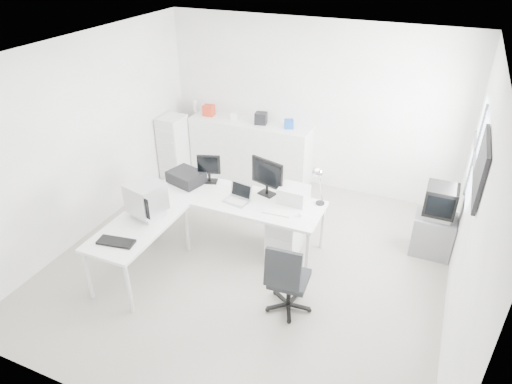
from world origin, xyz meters
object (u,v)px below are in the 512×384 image
at_px(drawer_pedestal, 285,234).
at_px(laser_printer, 294,194).
at_px(filing_cabinet, 174,147).
at_px(lcd_monitor_large, 267,177).
at_px(crt_tv, 440,203).
at_px(sideboard, 250,150).
at_px(side_desk, 141,249).
at_px(main_desk, 237,220).
at_px(laptop, 236,195).
at_px(crt_monitor, 146,200).
at_px(inkjet_printer, 186,177).
at_px(lcd_monitor_small, 209,169).
at_px(office_chair, 290,276).
at_px(tv_cabinet, 433,234).

relative_size(drawer_pedestal, laser_printer, 1.59).
bearing_deg(filing_cabinet, drawer_pedestal, -27.65).
bearing_deg(drawer_pedestal, lcd_monitor_large, 150.26).
bearing_deg(crt_tv, sideboard, 162.27).
relative_size(side_desk, drawer_pedestal, 2.33).
height_order(main_desk, crt_tv, crt_tv).
relative_size(lcd_monitor_large, laptop, 1.55).
bearing_deg(crt_monitor, laser_printer, 47.35).
bearing_deg(inkjet_printer, lcd_monitor_small, 42.06).
height_order(inkjet_printer, filing_cabinet, filing_cabinet).
bearing_deg(laser_printer, laptop, -154.09).
height_order(main_desk, office_chair, office_chair).
bearing_deg(tv_cabinet, main_desk, -161.45).
xyz_separation_m(laser_printer, office_chair, (0.37, -1.17, -0.37)).
height_order(crt_monitor, crt_tv, crt_monitor).
bearing_deg(main_desk, sideboard, 108.47).
bearing_deg(lcd_monitor_small, lcd_monitor_large, -18.52).
bearing_deg(crt_monitor, inkjet_printer, 103.58).
bearing_deg(lcd_monitor_small, sideboard, 74.32).
distance_m(side_desk, laser_printer, 2.13).
xyz_separation_m(drawer_pedestal, filing_cabinet, (-2.62, 1.37, 0.27)).
relative_size(side_desk, sideboard, 0.65).
xyz_separation_m(main_desk, inkjet_printer, (-0.85, 0.10, 0.46)).
bearing_deg(crt_tv, office_chair, -128.72).
distance_m(drawer_pedestal, lcd_monitor_small, 1.43).
bearing_deg(sideboard, laser_printer, -50.41).
xyz_separation_m(lcd_monitor_large, crt_tv, (2.23, 0.61, -0.21)).
bearing_deg(main_desk, laser_printer, 16.35).
xyz_separation_m(lcd_monitor_large, filing_cabinet, (-2.27, 1.17, -0.45)).
xyz_separation_m(side_desk, crt_monitor, (0.00, 0.25, 0.60)).
relative_size(main_desk, side_desk, 1.71).
height_order(main_desk, sideboard, sideboard).
bearing_deg(crt_tv, inkjet_printer, -167.42).
distance_m(main_desk, filing_cabinet, 2.40).
bearing_deg(laptop, lcd_monitor_small, 159.15).
bearing_deg(crt_tv, tv_cabinet, 0.00).
relative_size(office_chair, tv_cabinet, 1.66).
relative_size(lcd_monitor_small, crt_tv, 0.83).
bearing_deg(lcd_monitor_small, crt_monitor, -123.78).
xyz_separation_m(side_desk, crt_tv, (3.43, 1.96, 0.43)).
distance_m(side_desk, lcd_monitor_small, 1.50).
xyz_separation_m(lcd_monitor_small, crt_tv, (3.13, 0.61, -0.15)).
bearing_deg(laser_printer, office_chair, -70.92).
bearing_deg(lcd_monitor_large, main_desk, -128.20).
bearing_deg(lcd_monitor_small, laser_printer, -19.84).
relative_size(lcd_monitor_small, lcd_monitor_large, 0.79).
xyz_separation_m(lcd_monitor_large, crt_monitor, (-1.20, -1.10, -0.04)).
height_order(drawer_pedestal, inkjet_printer, inkjet_printer).
distance_m(laptop, sideboard, 2.13).
xyz_separation_m(laptop, crt_monitor, (-0.90, -0.75, 0.11)).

